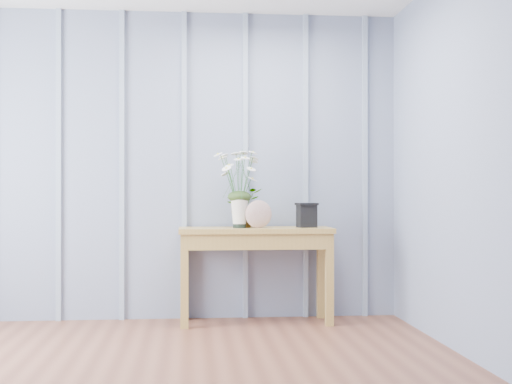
{
  "coord_description": "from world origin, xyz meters",
  "views": [
    {
      "loc": [
        0.29,
        -3.58,
        1.01
      ],
      "look_at": [
        0.81,
        1.94,
        1.03
      ],
      "focal_mm": 50.0,
      "sensor_mm": 36.0,
      "label": 1
    }
  ],
  "objects": [
    {
      "name": "daisy_vase",
      "position": [
        0.68,
        1.93,
        1.14
      ],
      "size": [
        0.44,
        0.34,
        0.63
      ],
      "color": "black",
      "rests_on": "sideboard"
    },
    {
      "name": "carved_box",
      "position": [
        1.22,
        1.97,
        0.85
      ],
      "size": [
        0.18,
        0.15,
        0.19
      ],
      "color": "black",
      "rests_on": "sideboard"
    },
    {
      "name": "felt_disc_vessel",
      "position": [
        0.83,
        1.91,
        0.86
      ],
      "size": [
        0.22,
        0.11,
        0.22
      ],
      "primitive_type": "ellipsoid",
      "rotation": [
        0.0,
        0.0,
        0.22
      ],
      "color": "#8E474D",
      "rests_on": "sideboard"
    },
    {
      "name": "sideboard",
      "position": [
        0.81,
        1.99,
        0.64
      ],
      "size": [
        1.2,
        0.45,
        0.75
      ],
      "color": "olive",
      "rests_on": "ground"
    },
    {
      "name": "spider_plant",
      "position": [
        0.72,
        2.06,
        0.9
      ],
      "size": [
        0.37,
        0.37,
        0.31
      ],
      "primitive_type": "imported",
      "rotation": [
        0.0,
        0.0,
        0.77
      ],
      "color": "#223B16",
      "rests_on": "sideboard"
    },
    {
      "name": "room_shell",
      "position": [
        0.0,
        0.92,
        1.99
      ],
      "size": [
        4.0,
        4.5,
        2.5
      ],
      "color": "gray",
      "rests_on": "ground"
    }
  ]
}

